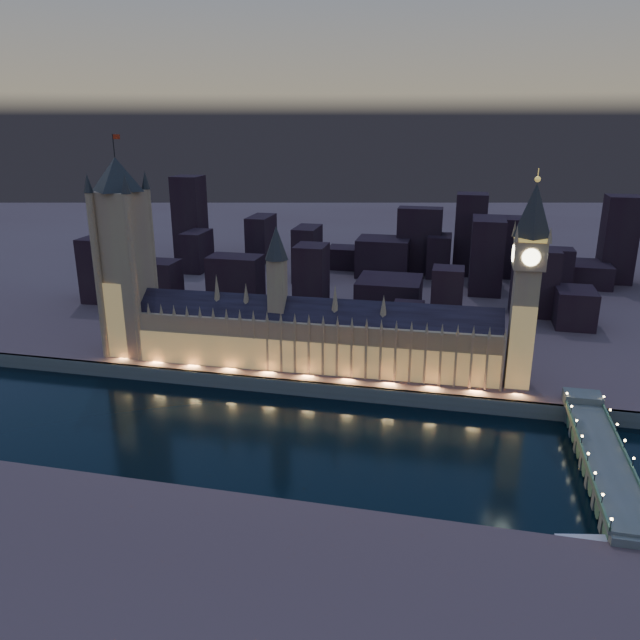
% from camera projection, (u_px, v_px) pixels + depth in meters
% --- Properties ---
extents(ground_plane, '(2000.00, 2000.00, 0.00)m').
position_uv_depth(ground_plane, '(284.00, 432.00, 292.02)').
color(ground_plane, black).
rests_on(ground_plane, ground).
extents(north_bank, '(2000.00, 960.00, 8.00)m').
position_uv_depth(north_bank, '(399.00, 232.00, 772.52)').
color(north_bank, '#52373A').
rests_on(north_bank, ground).
extents(embankment_wall, '(2000.00, 2.50, 8.00)m').
position_uv_depth(embankment_wall, '(305.00, 389.00, 328.76)').
color(embankment_wall, '#4D544E').
rests_on(embankment_wall, ground).
extents(palace_of_westminster, '(202.00, 24.64, 78.00)m').
position_uv_depth(palace_of_westminster, '(312.00, 336.00, 341.25)').
color(palace_of_westminster, '#916B5C').
rests_on(palace_of_westminster, north_bank).
extents(victoria_tower, '(31.68, 31.68, 123.82)m').
position_uv_depth(victoria_tower, '(124.00, 249.00, 350.82)').
color(victoria_tower, '#916B5C').
rests_on(victoria_tower, north_bank).
extents(elizabeth_tower, '(18.00, 18.00, 109.71)m').
position_uv_depth(elizabeth_tower, '(528.00, 270.00, 305.08)').
color(elizabeth_tower, '#916B5C').
rests_on(elizabeth_tower, north_bank).
extents(westminster_bridge, '(17.43, 113.00, 15.90)m').
position_uv_depth(westminster_bridge, '(601.00, 458.00, 258.01)').
color(westminster_bridge, '#4D544E').
rests_on(westminster_bridge, ground).
extents(river_boat, '(50.74, 20.95, 4.50)m').
position_uv_depth(river_boat, '(596.00, 548.00, 211.18)').
color(river_boat, '#4D544E').
rests_on(river_boat, ground).
extents(city_backdrop, '(472.59, 215.63, 79.54)m').
position_uv_depth(city_backdrop, '(407.00, 258.00, 503.85)').
color(city_backdrop, black).
rests_on(city_backdrop, north_bank).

